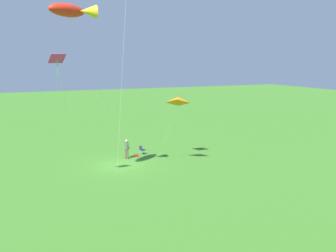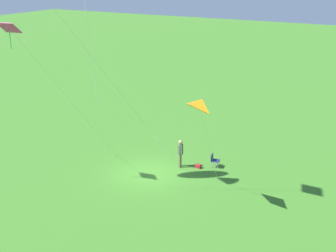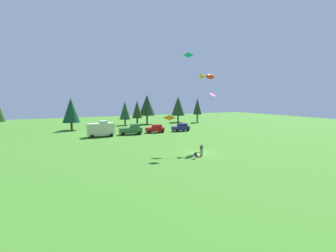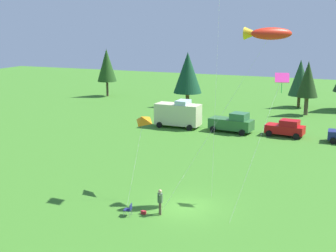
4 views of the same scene
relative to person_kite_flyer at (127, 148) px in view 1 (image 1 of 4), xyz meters
name	(u,v)px [view 1 (image 1 of 4)]	position (x,y,z in m)	size (l,w,h in m)	color
ground_plane	(120,165)	(1.18, 1.83, -1.02)	(160.00, 160.00, 0.00)	#3A7523
person_kite_flyer	(127,148)	(0.00, 0.00, 0.00)	(0.48, 0.56, 1.74)	brown
folding_chair	(142,149)	(-1.80, -0.99, -0.53)	(0.56, 0.56, 0.82)	navy
backpack_on_grass	(137,156)	(-1.04, -0.37, -0.91)	(0.32, 0.22, 0.22)	#AF2128
kite_large_fish	(72,11)	(5.40, 6.00, 10.71)	(7.32, 7.06, 12.17)	red
kite_delta_orange	(178,100)	(-3.14, 3.83, 4.41)	(1.75, 4.02, 5.87)	orange
kite_diamond_rainbow	(58,62)	(6.51, 6.19, 7.46)	(2.49, 6.46, 9.02)	#DC318F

